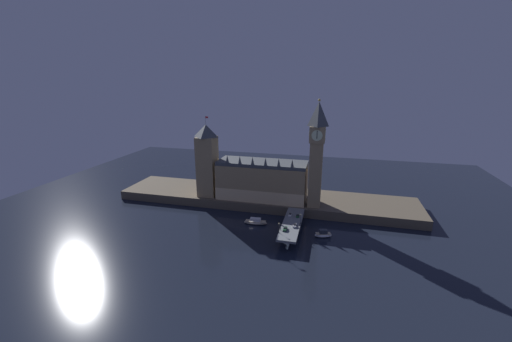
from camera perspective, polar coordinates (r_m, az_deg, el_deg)
The scene contains 16 objects.
ground_plane at distance 204.64m, azimuth -0.84°, elevation -9.67°, with size 400.00×400.00×0.00m, color black.
embankment at distance 238.11m, azimuth 1.62°, elevation -5.00°, with size 220.00×42.00×6.35m.
parliament_hall at distance 226.53m, azimuth 1.14°, elevation -1.60°, with size 63.50×24.17×32.89m.
clock_tower at distance 208.48m, azimuth 10.95°, elevation 3.46°, with size 10.28×10.39×71.77m.
victoria_tower at distance 231.21m, azimuth -8.87°, elevation 1.89°, with size 13.38×13.38×58.77m.
bridge at distance 193.41m, azimuth 6.51°, elevation -9.78°, with size 10.88×46.00×6.62m.
car_northbound_lead at distance 201.81m, azimuth 6.26°, elevation -7.87°, with size 1.97×4.33×1.43m.
car_northbound_trail at distance 183.36m, azimuth 5.32°, elevation -10.41°, with size 2.09×4.69×1.60m.
car_southbound_lead at distance 187.78m, azimuth 7.05°, elevation -9.80°, with size 2.07×4.06×1.59m.
car_southbound_trail at distance 200.59m, azimuth 7.59°, elevation -8.09°, with size 1.97×3.91×1.34m.
pedestrian_near_rail at distance 182.58m, azimuth 4.51°, elevation -10.43°, with size 0.38×0.38×1.84m.
pedestrian_mid_walk at distance 188.78m, azimuth 7.85°, elevation -9.60°, with size 0.38×0.38×1.83m.
street_lamp_near at distance 178.59m, azimuth 4.22°, elevation -10.05°, with size 1.34×0.60×6.08m.
street_lamp_mid at distance 190.48m, azimuth 8.12°, elevation -8.38°, with size 1.34×0.60×6.31m.
boat_upstream at distance 204.46m, azimuth -0.11°, elevation -9.23°, with size 15.30×5.98×4.05m.
boat_downstream at distance 192.87m, azimuth 12.12°, elevation -11.19°, with size 10.76×6.60×4.71m.
Camera 1 is at (48.35, -177.61, 89.40)m, focal length 22.00 mm.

